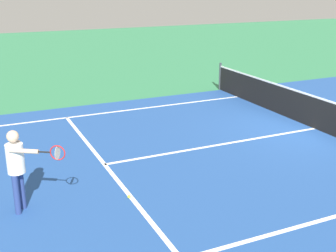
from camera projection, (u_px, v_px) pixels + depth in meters
name	position (u px, v px, depth m)	size (l,w,h in m)	color
ground_plane	(314.00, 129.00, 12.92)	(60.00, 60.00, 0.00)	#337F51
court_surface_inbounds	(314.00, 128.00, 12.92)	(10.62, 24.40, 0.00)	#234C93
line_sideline_left	(81.00, 116.00, 14.11)	(0.10, 11.89, 0.01)	white
line_sideline_right	(207.00, 252.00, 7.02)	(0.10, 11.89, 0.01)	white
line_service_near	(105.00, 164.00, 10.39)	(8.22, 0.10, 0.01)	white
line_center_service	(221.00, 144.00, 11.65)	(0.10, 6.40, 0.01)	white
net	(316.00, 112.00, 12.77)	(10.87, 0.09, 1.07)	#33383D
player_near	(17.00, 162.00, 7.98)	(0.91, 0.94, 1.60)	navy
tennis_ball_mid_court	(129.00, 197.00, 8.77)	(0.07, 0.07, 0.07)	#CCE033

